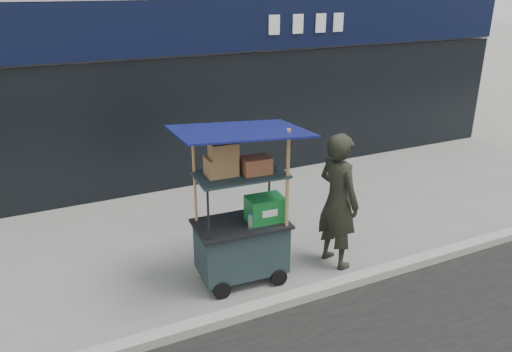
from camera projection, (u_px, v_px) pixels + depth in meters
ground at (256, 302)px, 6.06m from camera, size 80.00×80.00×0.00m
curb at (263, 307)px, 5.87m from camera, size 80.00×0.18×0.12m
vendor_cart at (242, 228)px, 6.29m from camera, size 1.61×1.18×2.09m
vendor_man at (338, 201)px, 6.59m from camera, size 0.55×0.74×1.86m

